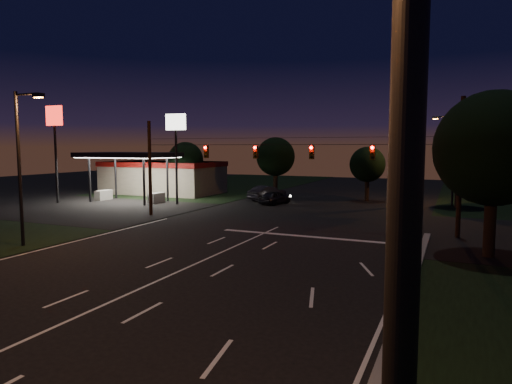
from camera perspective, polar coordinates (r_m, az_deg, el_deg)
The scene contains 21 objects.
ground at distance 21.24m, azimuth -11.16°, elevation -10.39°, with size 140.00×140.00×0.00m, color black.
cross_street_left at distance 45.95m, azimuth -20.27°, elevation -1.98°, with size 20.00×16.00×0.02m, color black.
center_line at distance 16.93m, azimuth -23.26°, elevation -14.95°, with size 0.14×40.00×0.01m, color silver.
stop_bar at distance 30.09m, azimuth 6.39°, elevation -5.54°, with size 12.00×0.50×0.01m, color silver.
utility_pole_right at distance 32.23m, azimuth 23.86°, elevation -5.26°, with size 0.30×0.30×9.00m, color black.
utility_pole_left at distance 40.04m, azimuth -12.99°, elevation -2.86°, with size 0.28×0.28×8.00m, color black.
signal_span at distance 33.77m, azimuth 3.38°, elevation 5.09°, with size 24.00×0.40×1.56m.
gas_station at distance 57.96m, azimuth -11.78°, elevation 2.13°, with size 14.20×16.10×5.25m.
pole_sign_left_near at distance 46.50m, azimuth -9.98°, elevation 6.99°, with size 2.20×0.30×9.10m.
pole_sign_left_far at distance 51.31m, azimuth -23.86°, elevation 7.17°, with size 2.00×0.30×10.00m.
pole_sign_right at distance 46.85m, azimuth 19.24°, elevation 5.85°, with size 1.80×0.30×8.40m.
street_light_right_near at distance 2.81m, azimuth 12.56°, elevation -6.75°, with size 2.20×0.35×9.00m.
street_light_left at distance 29.64m, azimuth -27.21°, elevation 3.89°, with size 2.20×0.35×9.00m.
street_light_right_far at distance 48.70m, azimuth 23.20°, elevation 4.51°, with size 2.20×0.35×9.00m.
tree_right_near at distance 26.92m, azimuth 27.61°, elevation 4.68°, with size 6.00×6.00×8.76m.
tree_far_a at distance 55.48m, azimuth -8.71°, elevation 3.97°, with size 4.20×4.20×6.42m.
tree_far_b at distance 54.53m, azimuth 2.52°, elevation 4.38°, with size 4.60×4.60×6.98m.
tree_far_c at distance 50.60m, azimuth 13.80°, elevation 3.31°, with size 3.80×3.80×5.86m.
tree_far_d at distance 47.84m, azimuth 24.11°, elevation 3.97°, with size 4.80×4.80×7.30m.
car_oncoming_a at distance 46.60m, azimuth 2.36°, elevation -0.68°, with size 1.62×4.03×1.37m, color black.
car_oncoming_b at distance 49.93m, azimuth 1.43°, elevation -0.14°, with size 1.66×4.77×1.57m, color black.
Camera 1 is at (11.76, -16.69, 5.84)m, focal length 32.00 mm.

